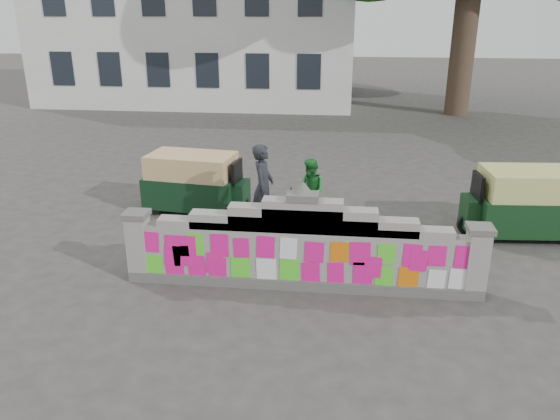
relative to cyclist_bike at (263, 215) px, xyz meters
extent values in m
plane|color=#383533|center=(1.01, -2.14, -0.55)|extent=(100.00, 100.00, 0.00)
cube|color=#4C4C49|center=(1.01, -2.14, -0.45)|extent=(6.40, 0.42, 0.20)
cube|color=gray|center=(1.01, -2.14, 0.05)|extent=(6.40, 0.32, 1.00)
cube|color=gray|center=(1.01, -2.14, 0.62)|extent=(5.20, 0.32, 0.14)
cube|color=gray|center=(1.01, -2.14, 0.69)|extent=(4.00, 0.32, 0.28)
cube|color=gray|center=(1.01, -2.14, 0.77)|extent=(2.60, 0.32, 0.44)
cube|color=gray|center=(1.01, -2.14, 0.84)|extent=(1.40, 0.32, 0.58)
cube|color=#4C4C49|center=(1.01, -2.14, 1.19)|extent=(0.55, 0.36, 0.12)
cone|color=#4C4C49|center=(1.01, -2.14, 1.35)|extent=(0.36, 0.36, 0.22)
cube|color=gray|center=(-2.01, -2.14, 0.07)|extent=(0.36, 0.40, 1.24)
cube|color=#4C4C49|center=(-2.01, -2.14, 0.73)|extent=(0.44, 0.44, 0.10)
cube|color=gray|center=(4.03, -2.14, 0.07)|extent=(0.36, 0.40, 1.24)
cube|color=#4C4C49|center=(4.03, -2.14, 0.73)|extent=(0.44, 0.44, 0.10)
cube|color=silver|center=(-5.99, 19.86, 3.45)|extent=(16.00, 10.00, 8.00)
cylinder|color=#38281E|center=(7.01, 15.86, 2.45)|extent=(1.10, 1.10, 6.00)
imported|color=black|center=(0.00, 0.00, 0.00)|extent=(2.12, 0.83, 1.10)
imported|color=#202228|center=(0.00, 0.00, 0.38)|extent=(0.48, 0.70, 1.86)
imported|color=#20772C|center=(0.96, 1.12, 0.21)|extent=(0.88, 0.93, 1.52)
cube|color=black|center=(-1.99, 1.55, -0.04)|extent=(2.37, 1.49, 0.75)
cube|color=tan|center=(-1.99, 1.55, 0.62)|extent=(2.18, 1.42, 0.56)
cube|color=black|center=(-0.84, 1.40, -0.04)|extent=(0.55, 0.71, 0.65)
cube|color=black|center=(-0.84, 1.40, 0.52)|extent=(0.16, 0.66, 0.56)
cylinder|color=black|center=(-0.75, 1.39, -0.32)|extent=(0.48, 0.17, 0.47)
cylinder|color=black|center=(-2.89, 1.14, -0.32)|extent=(0.48, 0.17, 0.47)
cylinder|color=black|center=(-2.76, 2.16, -0.32)|extent=(0.48, 0.17, 0.47)
cube|color=black|center=(5.83, 0.82, -0.01)|extent=(2.43, 1.44, 0.78)
cube|color=#BDC066|center=(5.83, 0.82, 0.67)|extent=(2.23, 1.38, 0.59)
cube|color=black|center=(4.62, 0.73, -0.01)|extent=(0.54, 0.72, 0.68)
cube|color=black|center=(4.62, 0.73, 0.57)|extent=(0.13, 0.69, 0.59)
cylinder|color=black|center=(4.52, 0.72, -0.31)|extent=(0.50, 0.15, 0.49)
cylinder|color=black|center=(6.67, 1.42, -0.31)|extent=(0.50, 0.15, 0.49)
camera|label=1|loc=(1.63, -11.00, 4.24)|focal=35.00mm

